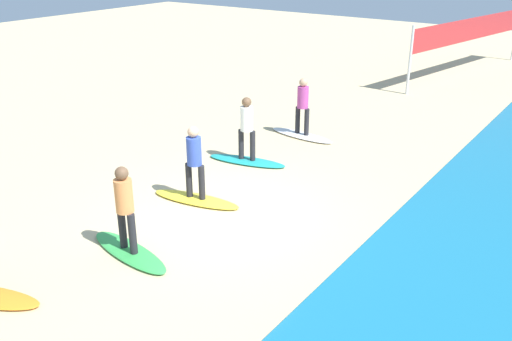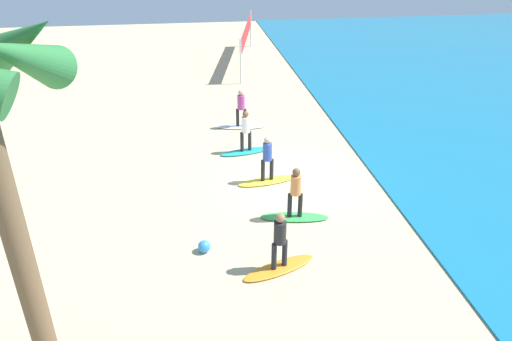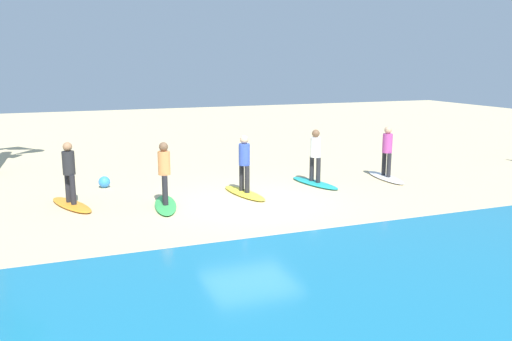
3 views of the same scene
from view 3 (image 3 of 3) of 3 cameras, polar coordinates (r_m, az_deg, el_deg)
ground_plane at (r=14.70m, az=-0.64°, el=-3.39°), size 60.00×60.00×0.00m
surfboard_white at (r=18.10m, az=13.64°, el=-0.71°), size 0.75×2.14×0.09m
surfer_white at (r=17.92m, az=13.79°, el=2.39°), size 0.32×0.46×1.64m
surfboard_teal at (r=16.89m, az=6.26°, el=-1.32°), size 0.99×2.17×0.09m
surfer_teal at (r=16.69m, az=6.34°, el=1.99°), size 0.32×0.45×1.64m
surfboard_yellow at (r=15.51m, az=-1.24°, el=-2.42°), size 0.92×2.17×0.09m
surfer_yellow at (r=15.30m, az=-1.26°, el=1.19°), size 0.32×0.46×1.64m
surfboard_green at (r=14.46m, az=-9.61°, el=-3.63°), size 0.89×2.16×0.09m
surfer_green at (r=14.23m, az=-9.74°, el=0.23°), size 0.32×0.46×1.64m
surfboard_orange at (r=15.09m, az=-19.04°, el=-3.47°), size 1.27×2.16×0.09m
surfer_orange at (r=14.88m, az=-19.29°, el=0.23°), size 0.32×0.44×1.64m
beach_ball at (r=16.97m, az=-15.84°, el=-1.18°), size 0.35×0.35×0.35m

